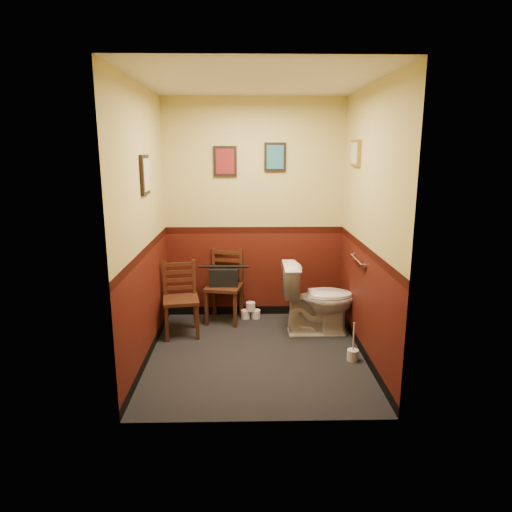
{
  "coord_description": "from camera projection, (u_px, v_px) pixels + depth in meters",
  "views": [
    {
      "loc": [
        -0.1,
        -4.4,
        2.09
      ],
      "look_at": [
        0.0,
        0.25,
        1.0
      ],
      "focal_mm": 32.0,
      "sensor_mm": 36.0,
      "label": 1
    }
  ],
  "objects": [
    {
      "name": "framed_print_right",
      "position": [
        355.0,
        153.0,
        4.9
      ],
      "size": [
        0.04,
        0.34,
        0.28
      ],
      "color": "olive",
      "rests_on": "wall_right"
    },
    {
      "name": "framed_print_left",
      "position": [
        145.0,
        175.0,
        4.41
      ],
      "size": [
        0.04,
        0.3,
        0.38
      ],
      "color": "black",
      "rests_on": "wall_left"
    },
    {
      "name": "tp_stack",
      "position": [
        251.0,
        312.0,
        5.77
      ],
      "size": [
        0.24,
        0.13,
        0.21
      ],
      "color": "silver",
      "rests_on": "floor"
    },
    {
      "name": "wall_back",
      "position": [
        254.0,
        211.0,
        5.62
      ],
      "size": [
        2.2,
        0.0,
        2.7
      ],
      "primitive_type": "cube",
      "rotation": [
        1.57,
        0.0,
        0.0
      ],
      "color": "#42120B",
      "rests_on": "ground"
    },
    {
      "name": "framed_print_back_a",
      "position": [
        225.0,
        161.0,
        5.46
      ],
      "size": [
        0.28,
        0.04,
        0.36
      ],
      "color": "black",
      "rests_on": "wall_back"
    },
    {
      "name": "chair_right",
      "position": [
        225.0,
        286.0,
        5.63
      ],
      "size": [
        0.49,
        0.49,
        0.88
      ],
      "rotation": [
        0.0,
        0.0,
        -0.2
      ],
      "color": "#4A2516",
      "rests_on": "floor"
    },
    {
      "name": "handbag",
      "position": [
        224.0,
        277.0,
        5.57
      ],
      "size": [
        0.35,
        0.18,
        0.25
      ],
      "rotation": [
        0.0,
        0.0,
        -0.02
      ],
      "color": "black",
      "rests_on": "chair_right"
    },
    {
      "name": "wall_left",
      "position": [
        144.0,
        227.0,
        4.43
      ],
      "size": [
        0.0,
        2.4,
        2.7
      ],
      "primitive_type": "cube",
      "rotation": [
        1.57,
        0.0,
        1.57
      ],
      "color": "#42120B",
      "rests_on": "ground"
    },
    {
      "name": "framed_print_back_b",
      "position": [
        275.0,
        157.0,
        5.46
      ],
      "size": [
        0.26,
        0.04,
        0.34
      ],
      "color": "black",
      "rests_on": "wall_back"
    },
    {
      "name": "wall_right",
      "position": [
        368.0,
        227.0,
        4.48
      ],
      "size": [
        0.0,
        2.4,
        2.7
      ],
      "primitive_type": "cube",
      "rotation": [
        1.57,
        0.0,
        -1.57
      ],
      "color": "#42120B",
      "rests_on": "ground"
    },
    {
      "name": "toilet_brush",
      "position": [
        353.0,
        354.0,
        4.62
      ],
      "size": [
        0.11,
        0.11,
        0.41
      ],
      "color": "silver",
      "rests_on": "floor"
    },
    {
      "name": "chair_left",
      "position": [
        181.0,
        299.0,
        5.22
      ],
      "size": [
        0.46,
        0.46,
        0.84
      ],
      "rotation": [
        0.0,
        0.0,
        0.18
      ],
      "color": "#4A2516",
      "rests_on": "floor"
    },
    {
      "name": "wall_front",
      "position": [
        261.0,
        255.0,
        3.29
      ],
      "size": [
        2.2,
        0.0,
        2.7
      ],
      "primitive_type": "cube",
      "rotation": [
        -1.57,
        0.0,
        0.0
      ],
      "color": "#42120B",
      "rests_on": "ground"
    },
    {
      "name": "grab_bar",
      "position": [
        357.0,
        260.0,
        4.81
      ],
      "size": [
        0.05,
        0.56,
        0.06
      ],
      "color": "silver",
      "rests_on": "wall_right"
    },
    {
      "name": "toilet",
      "position": [
        318.0,
        299.0,
        5.25
      ],
      "size": [
        0.84,
        0.47,
        0.82
      ],
      "primitive_type": "imported",
      "rotation": [
        0.0,
        0.0,
        1.58
      ],
      "color": "white",
      "rests_on": "floor"
    },
    {
      "name": "ceiling",
      "position": [
        257.0,
        81.0,
        4.15
      ],
      "size": [
        2.2,
        2.4,
        0.0
      ],
      "primitive_type": "cube",
      "rotation": [
        3.14,
        0.0,
        0.0
      ],
      "color": "silver",
      "rests_on": "ground"
    },
    {
      "name": "floor",
      "position": [
        257.0,
        354.0,
        4.76
      ],
      "size": [
        2.2,
        2.4,
        0.0
      ],
      "primitive_type": "cube",
      "color": "black",
      "rests_on": "ground"
    }
  ]
}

